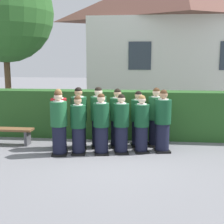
% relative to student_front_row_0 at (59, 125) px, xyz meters
% --- Properties ---
extents(ground_plane, '(60.00, 60.00, 0.00)m').
position_rel_student_front_row_0_xyz_m(ground_plane, '(1.31, 0.26, -0.79)').
color(ground_plane, slate).
extents(student_front_row_0, '(0.45, 0.53, 1.66)m').
position_rel_student_front_row_0_xyz_m(student_front_row_0, '(0.00, 0.00, 0.00)').
color(student_front_row_0, black).
rests_on(student_front_row_0, ground).
extents(student_front_row_1, '(0.41, 0.51, 1.53)m').
position_rel_student_front_row_0_xyz_m(student_front_row_1, '(0.48, 0.12, -0.06)').
color(student_front_row_1, black).
rests_on(student_front_row_1, ground).
extents(student_front_row_2, '(0.44, 0.51, 1.59)m').
position_rel_student_front_row_0_xyz_m(student_front_row_2, '(1.07, 0.18, -0.03)').
color(student_front_row_2, black).
rests_on(student_front_row_2, ground).
extents(student_front_row_3, '(0.43, 0.50, 1.57)m').
position_rel_student_front_row_0_xyz_m(student_front_row_3, '(1.58, 0.31, -0.04)').
color(student_front_row_3, black).
rests_on(student_front_row_3, ground).
extents(student_front_row_4, '(0.45, 0.51, 1.53)m').
position_rel_student_front_row_0_xyz_m(student_front_row_4, '(2.11, 0.43, -0.06)').
color(student_front_row_4, black).
rests_on(student_front_row_4, ground).
extents(student_front_row_5, '(0.46, 0.56, 1.67)m').
position_rel_student_front_row_0_xyz_m(student_front_row_5, '(2.67, 0.54, 0.01)').
color(student_front_row_5, black).
rests_on(student_front_row_5, ground).
extents(student_in_red_blazer, '(0.49, 0.56, 1.66)m').
position_rel_student_front_row_0_xyz_m(student_in_red_blazer, '(-0.15, 0.55, 0.00)').
color(student_in_red_blazer, black).
rests_on(student_in_red_blazer, ground).
extents(student_rear_row_1, '(0.48, 0.57, 1.70)m').
position_rel_student_front_row_0_xyz_m(student_rear_row_1, '(0.38, 0.66, 0.02)').
color(student_rear_row_1, black).
rests_on(student_rear_row_1, ground).
extents(student_rear_row_2, '(0.45, 0.56, 1.70)m').
position_rel_student_front_row_0_xyz_m(student_rear_row_2, '(0.92, 0.77, 0.02)').
color(student_rear_row_2, black).
rests_on(student_rear_row_2, ground).
extents(student_rear_row_3, '(0.44, 0.52, 1.65)m').
position_rel_student_front_row_0_xyz_m(student_rear_row_3, '(1.43, 0.89, -0.00)').
color(student_rear_row_3, black).
rests_on(student_rear_row_3, ground).
extents(student_rear_row_4, '(0.42, 0.50, 1.58)m').
position_rel_student_front_row_0_xyz_m(student_rear_row_4, '(2.01, 1.00, -0.04)').
color(student_rear_row_4, black).
rests_on(student_rear_row_4, ground).
extents(student_rear_row_5, '(0.46, 0.54, 1.67)m').
position_rel_student_front_row_0_xyz_m(student_rear_row_5, '(2.51, 1.08, 0.01)').
color(student_rear_row_5, black).
rests_on(student_rear_row_5, ground).
extents(hedge, '(8.66, 0.70, 1.48)m').
position_rel_student_front_row_0_xyz_m(hedge, '(1.31, 1.88, -0.05)').
color(hedge, '#285623').
rests_on(hedge, ground).
extents(school_building_main, '(8.33, 4.46, 6.49)m').
position_rel_student_front_row_0_xyz_m(school_building_main, '(3.75, 7.01, 2.55)').
color(school_building_main, silver).
rests_on(school_building_main, ground).
extents(oak_tree_left, '(3.85, 3.85, 6.13)m').
position_rel_student_front_row_0_xyz_m(oak_tree_left, '(-3.32, 4.40, 3.41)').
color(oak_tree_left, brown).
rests_on(oak_tree_left, ground).
extents(wooden_bench, '(1.40, 0.38, 0.48)m').
position_rel_student_front_row_0_xyz_m(wooden_bench, '(-1.70, 0.76, -0.44)').
color(wooden_bench, brown).
rests_on(wooden_bench, ground).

